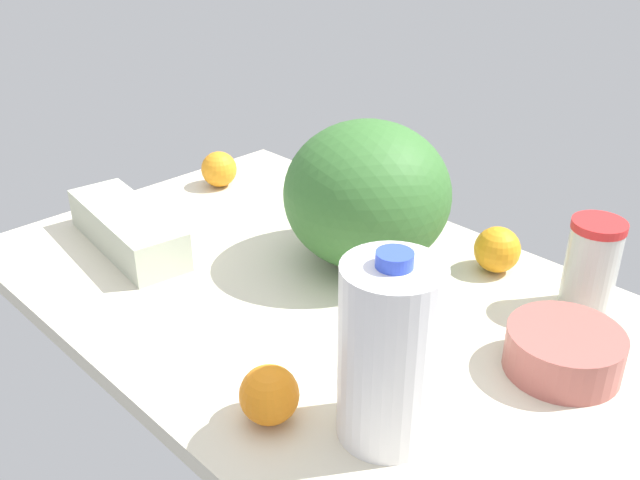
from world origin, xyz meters
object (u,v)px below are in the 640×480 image
Objects in this scene: orange_by_jug at (269,395)px; orange_near_front at (219,169)px; watermelon at (367,194)px; milk_jug at (389,353)px; orange_loose at (497,250)px; tumbler_cup at (591,265)px; mixing_bowl at (564,351)px; egg_carton at (127,229)px.

orange_near_front is at bearing 147.62° from orange_by_jug.
watermelon is 45.19cm from milk_jug.
orange_loose is at bearing 91.55° from orange_by_jug.
tumbler_cup reaches higher than mixing_bowl.
watermelon is 43.16cm from mixing_bowl.
orange_near_front is at bearing 157.18° from milk_jug.
mixing_bowl is 28.99cm from orange_loose.
milk_jug is at bearing 4.65° from egg_carton.
egg_carton is 3.95× the size of orange_near_front.
tumbler_cup is 19.28cm from mixing_bowl.
watermelon is 46.42cm from orange_by_jug.
watermelon reaches higher than egg_carton.
watermelon is 0.94× the size of egg_carton.
orange_near_front is at bearing 177.80° from watermelon.
watermelon is at bearing 116.68° from orange_by_jug.
tumbler_cup is 0.95× the size of mixing_bowl.
milk_jug is 3.30× the size of orange_by_jug.
tumbler_cup is 57.02cm from orange_by_jug.
orange_by_jug is 79.25cm from orange_near_front.
egg_carton is 82.84cm from tumbler_cup.
egg_carton is (-67.31, 2.86, -8.49)cm from milk_jug.
milk_jug is 48.08cm from orange_loose.
tumbler_cup reaches higher than orange_loose.
milk_jug is 86.05cm from orange_near_front.
watermelon is 3.71× the size of orange_near_front.
tumbler_cup is 1.99× the size of orange_by_jug.
watermelon is 46.04cm from egg_carton.
orange_loose is (-13.50, 45.42, -8.15)cm from milk_jug.
tumbler_cup is 17.53cm from orange_loose.
egg_carton is 3.83× the size of orange_loose.
watermelon is 1.89× the size of tumbler_cup.
milk_jug is 3.26× the size of orange_near_front.
orange_loose reaches higher than orange_by_jug.
orange_near_front is at bearing 176.40° from mixing_bowl.
watermelon reaches higher than tumbler_cup.
orange_near_front is (-66.93, 42.44, 0.06)cm from orange_by_jug.
milk_jug is at bearing -108.76° from mixing_bowl.
egg_carton is at bearing -140.66° from watermelon.
orange_by_jug is 0.99× the size of orange_near_front.
orange_near_front is at bearing 118.06° from egg_carton.
milk_jug reaches higher than orange_near_front.
tumbler_cup is at bearing 85.45° from milk_jug.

